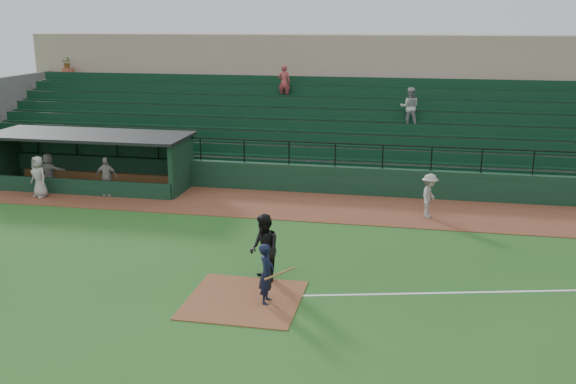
# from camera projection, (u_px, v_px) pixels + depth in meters

# --- Properties ---
(ground) EXTENTS (90.00, 90.00, 0.00)m
(ground) POSITION_uv_depth(u_px,v_px,m) (253.00, 285.00, 17.95)
(ground) COLOR #21541B
(ground) RESTS_ON ground
(warning_track) EXTENTS (40.00, 4.00, 0.03)m
(warning_track) POSITION_uv_depth(u_px,v_px,m) (303.00, 206.00, 25.52)
(warning_track) COLOR brown
(warning_track) RESTS_ON ground
(home_plate_dirt) EXTENTS (3.00, 3.00, 0.03)m
(home_plate_dirt) POSITION_uv_depth(u_px,v_px,m) (244.00, 300.00, 17.00)
(home_plate_dirt) COLOR brown
(home_plate_dirt) RESTS_ON ground
(foul_line) EXTENTS (17.49, 4.44, 0.01)m
(foul_line) POSITION_uv_depth(u_px,v_px,m) (544.00, 291.00, 17.57)
(foul_line) COLOR white
(foul_line) RESTS_ON ground
(stadium_structure) EXTENTS (38.00, 13.08, 6.40)m
(stadium_structure) POSITION_uv_depth(u_px,v_px,m) (331.00, 118.00, 32.91)
(stadium_structure) COLOR #10301E
(stadium_structure) RESTS_ON ground
(dugout) EXTENTS (8.90, 3.20, 2.42)m
(dugout) POSITION_uv_depth(u_px,v_px,m) (95.00, 156.00, 28.50)
(dugout) COLOR #10301E
(dugout) RESTS_ON ground
(batter_at_plate) EXTENTS (1.00, 0.68, 1.66)m
(batter_at_plate) POSITION_uv_depth(u_px,v_px,m) (267.00, 274.00, 16.63)
(batter_at_plate) COLOR black
(batter_at_plate) RESTS_ON ground
(umpire) EXTENTS (1.15, 1.22, 2.00)m
(umpire) POSITION_uv_depth(u_px,v_px,m) (264.00, 249.00, 17.94)
(umpire) COLOR black
(umpire) RESTS_ON ground
(runner) EXTENTS (0.89, 1.21, 1.68)m
(runner) POSITION_uv_depth(u_px,v_px,m) (429.00, 196.00, 23.82)
(runner) COLOR #9F9995
(runner) RESTS_ON warning_track
(dugout_player_a) EXTENTS (1.00, 0.46, 1.67)m
(dugout_player_a) POSITION_uv_depth(u_px,v_px,m) (106.00, 177.00, 26.72)
(dugout_player_a) COLOR gray
(dugout_player_a) RESTS_ON warning_track
(dugout_player_b) EXTENTS (1.00, 0.85, 1.75)m
(dugout_player_b) POSITION_uv_depth(u_px,v_px,m) (39.00, 177.00, 26.56)
(dugout_player_b) COLOR #A7A29C
(dugout_player_b) RESTS_ON warning_track
(dugout_player_c) EXTENTS (1.56, 0.68, 1.62)m
(dugout_player_c) POSITION_uv_depth(u_px,v_px,m) (49.00, 171.00, 27.82)
(dugout_player_c) COLOR gray
(dugout_player_c) RESTS_ON warning_track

